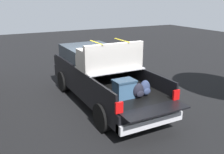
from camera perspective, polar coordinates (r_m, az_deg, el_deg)
ground_plane at (r=8.90m, az=-1.82°, el=-5.73°), size 40.00×40.00×0.00m
pickup_truck at (r=8.87m, az=-2.87°, el=0.65°), size 6.05×2.06×2.23m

